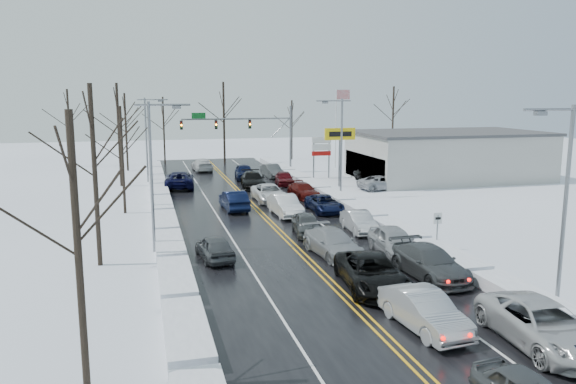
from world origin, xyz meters
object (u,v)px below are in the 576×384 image
object	(u,v)px
traffic_signal_mast	(249,127)
dealership_building	(447,155)
oncoming_car_0	(234,210)
flagpole	(337,122)
tires_plus_sign	(340,138)

from	to	relation	value
traffic_signal_mast	dealership_building	xyz separation A→B (m)	(20.53, -9.99, -2.82)
oncoming_car_0	traffic_signal_mast	bearing A→B (deg)	-106.95
flagpole	oncoming_car_0	size ratio (longest dim) A/B	2.04
traffic_signal_mast	dealership_building	distance (m)	23.01
tires_plus_sign	flagpole	distance (m)	14.79
tires_plus_sign	oncoming_car_0	world-z (taller)	tires_plus_sign
traffic_signal_mast	flagpole	bearing A→B (deg)	9.73
traffic_signal_mast	tires_plus_sign	world-z (taller)	traffic_signal_mast
tires_plus_sign	oncoming_car_0	xyz separation A→B (m)	(-12.36, -8.92, -4.99)
tires_plus_sign	flagpole	size ratio (longest dim) A/B	0.60
flagpole	dealership_building	xyz separation A→B (m)	(8.80, -12.00, -3.27)
dealership_building	tires_plus_sign	bearing A→B (deg)	-171.53
traffic_signal_mast	flagpole	xyz separation A→B (m)	(11.72, 2.01, 0.45)
traffic_signal_mast	tires_plus_sign	distance (m)	13.92
dealership_building	flagpole	bearing A→B (deg)	126.27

